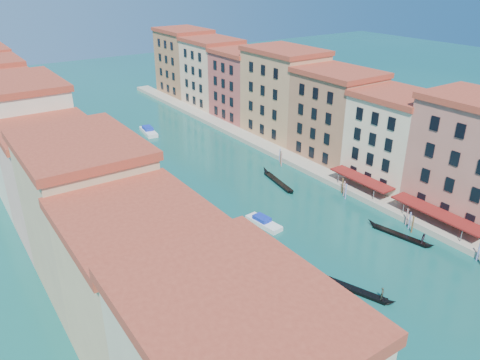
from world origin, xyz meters
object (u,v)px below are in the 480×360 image
object	(u,v)px
vaporetto_near	(268,332)
gondola_fore	(353,288)
gondola_right	(401,235)
vaporetto_far	(112,154)

from	to	relation	value
vaporetto_near	gondola_fore	xyz separation A→B (m)	(14.33, 0.82, -0.88)
vaporetto_near	gondola_fore	distance (m)	14.38
gondola_right	vaporetto_near	bearing A→B (deg)	178.69
vaporetto_near	vaporetto_far	bearing A→B (deg)	100.67
vaporetto_near	gondola_fore	size ratio (longest dim) A/B	1.74
gondola_fore	gondola_right	world-z (taller)	gondola_fore
vaporetto_near	gondola_fore	world-z (taller)	vaporetto_near
vaporetto_near	gondola_right	xyz separation A→B (m)	(30.05, 5.71, -0.84)
vaporetto_near	vaporetto_far	size ratio (longest dim) A/B	1.11
gondola_fore	gondola_right	xyz separation A→B (m)	(15.72, 4.89, 0.04)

